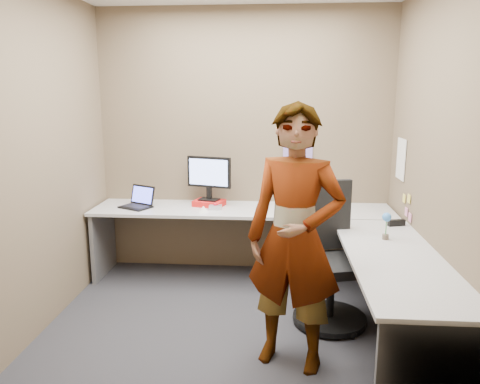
# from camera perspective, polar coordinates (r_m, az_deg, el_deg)

# --- Properties ---
(ground) EXTENTS (3.00, 3.00, 0.00)m
(ground) POSITION_cam_1_polar(r_m,az_deg,el_deg) (3.99, -0.83, -15.68)
(ground) COLOR #252429
(ground) RESTS_ON ground
(wall_back) EXTENTS (3.00, 0.00, 3.00)m
(wall_back) POSITION_cam_1_polar(r_m,az_deg,el_deg) (4.86, 0.54, 6.04)
(wall_back) COLOR brown
(wall_back) RESTS_ON ground
(wall_right) EXTENTS (0.00, 2.70, 2.70)m
(wall_right) POSITION_cam_1_polar(r_m,az_deg,el_deg) (3.74, 22.67, 3.34)
(wall_right) COLOR brown
(wall_right) RESTS_ON ground
(wall_left) EXTENTS (0.00, 2.70, 2.70)m
(wall_left) POSITION_cam_1_polar(r_m,az_deg,el_deg) (4.00, -22.88, 3.82)
(wall_left) COLOR brown
(wall_left) RESTS_ON ground
(desk) EXTENTS (2.98, 2.58, 0.73)m
(desk) POSITION_cam_1_polar(r_m,az_deg,el_deg) (4.11, 5.76, -6.01)
(desk) COLOR #A2A2A2
(desk) RESTS_ON ground
(paper_ream) EXTENTS (0.34, 0.29, 0.06)m
(paper_ream) POSITION_cam_1_polar(r_m,az_deg,el_deg) (4.75, -3.78, -1.34)
(paper_ream) COLOR red
(paper_ream) RESTS_ON desk
(monitor) EXTENTS (0.46, 0.19, 0.44)m
(monitor) POSITION_cam_1_polar(r_m,az_deg,el_deg) (4.71, -3.81, 2.13)
(monitor) COLOR black
(monitor) RESTS_ON paper_ream
(laptop) EXTENTS (0.37, 0.35, 0.21)m
(laptop) POSITION_cam_1_polar(r_m,az_deg,el_deg) (4.80, -12.25, -1.16)
(laptop) COLOR black
(laptop) RESTS_ON desk
(trackball_mouse) EXTENTS (0.12, 0.08, 0.07)m
(trackball_mouse) POSITION_cam_1_polar(r_m,az_deg,el_deg) (4.60, -3.03, -1.83)
(trackball_mouse) COLOR #B7B7BC
(trackball_mouse) RESTS_ON desk
(origami) EXTENTS (0.10, 0.10, 0.06)m
(origami) POSITION_cam_1_polar(r_m,az_deg,el_deg) (4.51, -4.49, -2.08)
(origami) COLOR white
(origami) RESTS_ON desk
(stapler) EXTENTS (0.16, 0.08, 0.05)m
(stapler) POSITION_cam_1_polar(r_m,az_deg,el_deg) (4.25, 18.53, -3.58)
(stapler) COLOR black
(stapler) RESTS_ON desk
(flower) EXTENTS (0.07, 0.07, 0.22)m
(flower) POSITION_cam_1_polar(r_m,az_deg,el_deg) (3.81, 17.42, -3.47)
(flower) COLOR brown
(flower) RESTS_ON desk
(calendar_purple) EXTENTS (0.30, 0.01, 0.40)m
(calendar_purple) POSITION_cam_1_polar(r_m,az_deg,el_deg) (4.84, 7.06, 5.34)
(calendar_purple) COLOR #846BB7
(calendar_purple) RESTS_ON wall_back
(calendar_white) EXTENTS (0.01, 0.28, 0.38)m
(calendar_white) POSITION_cam_1_polar(r_m,az_deg,el_deg) (4.61, 19.04, 3.81)
(calendar_white) COLOR white
(calendar_white) RESTS_ON wall_right
(sticky_note_a) EXTENTS (0.01, 0.07, 0.07)m
(sticky_note_a) POSITION_cam_1_polar(r_m,az_deg,el_deg) (4.33, 19.90, -0.78)
(sticky_note_a) COLOR #F2E059
(sticky_note_a) RESTS_ON wall_right
(sticky_note_b) EXTENTS (0.01, 0.07, 0.07)m
(sticky_note_b) POSITION_cam_1_polar(r_m,az_deg,el_deg) (4.40, 19.61, -2.29)
(sticky_note_b) COLOR pink
(sticky_note_b) RESTS_ON wall_right
(sticky_note_c) EXTENTS (0.01, 0.07, 0.07)m
(sticky_note_c) POSITION_cam_1_polar(r_m,az_deg,el_deg) (4.29, 20.00, -2.94)
(sticky_note_c) COLOR pink
(sticky_note_c) RESTS_ON wall_right
(sticky_note_d) EXTENTS (0.01, 0.07, 0.07)m
(sticky_note_d) POSITION_cam_1_polar(r_m,az_deg,el_deg) (4.47, 19.38, -0.74)
(sticky_note_d) COLOR #F2E059
(sticky_note_d) RESTS_ON wall_right
(office_chair) EXTENTS (0.64, 0.61, 1.13)m
(office_chair) POSITION_cam_1_polar(r_m,az_deg,el_deg) (3.93, 10.72, -8.95)
(office_chair) COLOR black
(office_chair) RESTS_ON ground
(person) EXTENTS (0.76, 0.61, 1.80)m
(person) POSITION_cam_1_polar(r_m,az_deg,el_deg) (3.14, 6.69, -5.71)
(person) COLOR #999399
(person) RESTS_ON ground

